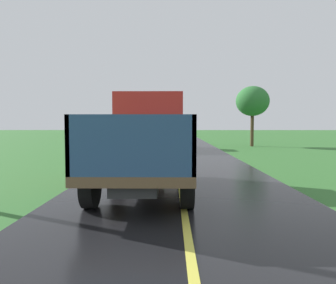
{
  "coord_description": "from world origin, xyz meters",
  "views": [
    {
      "loc": [
        -0.26,
        3.06,
        1.91
      ],
      "look_at": [
        -0.37,
        11.95,
        1.4
      ],
      "focal_mm": 33.65,
      "sensor_mm": 36.0,
      "label": 1
    }
  ],
  "objects": [
    {
      "name": "banana_truck_far",
      "position": [
        -1.01,
        26.65,
        1.48
      ],
      "size": [
        2.38,
        5.81,
        2.8
      ],
      "color": "#2D2D30",
      "rests_on": "road_surface"
    },
    {
      "name": "roadside_tree_near_left",
      "position": [
        6.61,
        30.01,
        3.82
      ],
      "size": [
        2.81,
        2.81,
        5.11
      ],
      "color": "#4C3823",
      "rests_on": "ground"
    },
    {
      "name": "banana_truck_near",
      "position": [
        -0.97,
        12.29,
        1.46
      ],
      "size": [
        2.38,
        5.82,
        2.8
      ],
      "color": "#2D2D30",
      "rests_on": "road_surface"
    }
  ]
}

